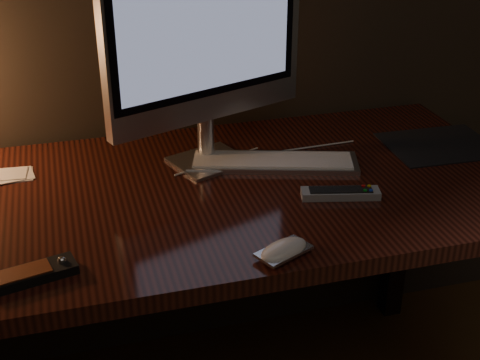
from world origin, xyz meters
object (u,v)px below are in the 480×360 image
object	(u,v)px
mouse	(284,252)
tv_remote	(340,193)
monitor	(207,34)
desk	(189,223)
keyboard	(273,161)
media_remote	(34,273)

from	to	relation	value
mouse	tv_remote	xyz separation A→B (m)	(0.20, 0.20, -0.00)
monitor	desk	bearing A→B (deg)	-158.94
mouse	desk	bearing A→B (deg)	81.38
keyboard	tv_remote	distance (m)	0.23
tv_remote	monitor	bearing A→B (deg)	147.80
media_remote	tv_remote	bearing A→B (deg)	-1.75
desk	media_remote	xyz separation A→B (m)	(-0.36, -0.33, 0.14)
monitor	media_remote	distance (m)	0.67
mouse	media_remote	bearing A→B (deg)	148.41
keyboard	media_remote	world-z (taller)	media_remote
monitor	tv_remote	size ratio (longest dim) A/B	3.02
monitor	keyboard	bearing A→B (deg)	-38.54
media_remote	desk	bearing A→B (deg)	29.46
desk	keyboard	distance (m)	0.26
desk	keyboard	size ratio (longest dim) A/B	3.75
mouse	media_remote	distance (m)	0.47
media_remote	keyboard	bearing A→B (deg)	17.37
desk	tv_remote	bearing A→B (deg)	-31.38
keyboard	media_remote	bearing A→B (deg)	-131.96
media_remote	tv_remote	distance (m)	0.69
mouse	tv_remote	size ratio (longest dim) A/B	0.60
keyboard	tv_remote	xyz separation A→B (m)	(0.10, -0.21, 0.00)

